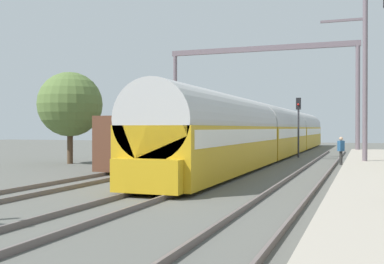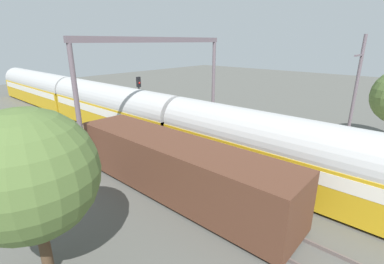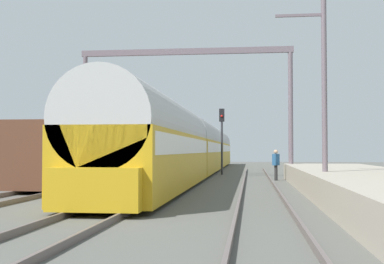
{
  "view_description": "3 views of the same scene",
  "coord_description": "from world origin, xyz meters",
  "px_view_note": "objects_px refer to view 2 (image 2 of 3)",
  "views": [
    {
      "loc": [
        6.6,
        -16.62,
        2.26
      ],
      "look_at": [
        0.0,
        1.61,
        2.11
      ],
      "focal_mm": 44.33,
      "sensor_mm": 36.0,
      "label": 1
    },
    {
      "loc": [
        -13.3,
        0.44,
        7.6
      ],
      "look_at": [
        0.36,
        12.6,
        1.56
      ],
      "focal_mm": 25.86,
      "sensor_mm": 36.0,
      "label": 2
    },
    {
      "loc": [
        3.92,
        -15.16,
        1.7
      ],
      "look_at": [
        0.0,
        18.8,
        2.92
      ],
      "focal_mm": 47.75,
      "sensor_mm": 36.0,
      "label": 3
    }
  ],
  "objects_px": {
    "freight_car": "(175,167)",
    "railway_signal_far": "(139,95)",
    "passenger_train": "(112,107)",
    "person_crossing": "(220,121)",
    "catenary_gantry": "(160,70)"
  },
  "relations": [
    {
      "from": "freight_car",
      "to": "railway_signal_far",
      "type": "distance_m",
      "value": 12.44
    },
    {
      "from": "passenger_train",
      "to": "person_crossing",
      "type": "distance_m",
      "value": 9.64
    },
    {
      "from": "railway_signal_far",
      "to": "catenary_gantry",
      "type": "height_order",
      "value": "catenary_gantry"
    },
    {
      "from": "passenger_train",
      "to": "freight_car",
      "type": "bearing_deg",
      "value": -109.29
    },
    {
      "from": "railway_signal_far",
      "to": "freight_car",
      "type": "bearing_deg",
      "value": -120.05
    },
    {
      "from": "passenger_train",
      "to": "freight_car",
      "type": "distance_m",
      "value": 12.93
    },
    {
      "from": "person_crossing",
      "to": "catenary_gantry",
      "type": "relative_size",
      "value": 0.13
    },
    {
      "from": "passenger_train",
      "to": "railway_signal_far",
      "type": "distance_m",
      "value": 2.63
    },
    {
      "from": "passenger_train",
      "to": "railway_signal_far",
      "type": "xyz_separation_m",
      "value": [
        1.92,
        -1.5,
        0.99
      ]
    },
    {
      "from": "catenary_gantry",
      "to": "passenger_train",
      "type": "bearing_deg",
      "value": 90.0
    },
    {
      "from": "person_crossing",
      "to": "railway_signal_far",
      "type": "relative_size",
      "value": 0.38
    },
    {
      "from": "railway_signal_far",
      "to": "catenary_gantry",
      "type": "distance_m",
      "value": 6.0
    },
    {
      "from": "catenary_gantry",
      "to": "railway_signal_far",
      "type": "bearing_deg",
      "value": 69.04
    },
    {
      "from": "freight_car",
      "to": "passenger_train",
      "type": "bearing_deg",
      "value": 70.71
    },
    {
      "from": "railway_signal_far",
      "to": "catenary_gantry",
      "type": "bearing_deg",
      "value": -110.96
    }
  ]
}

